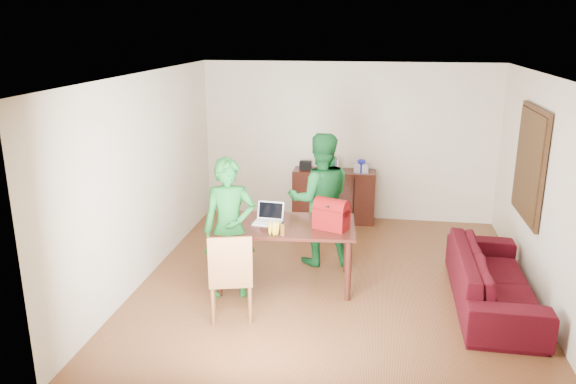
% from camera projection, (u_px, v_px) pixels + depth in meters
% --- Properties ---
extents(room, '(5.20, 5.70, 2.90)m').
position_uv_depth(room, '(337.00, 185.00, 7.15)').
color(room, '#411E10').
rests_on(room, ground).
extents(table, '(1.83, 1.13, 0.83)m').
position_uv_depth(table, '(286.00, 232.00, 7.21)').
color(table, black).
rests_on(table, ground).
extents(chair, '(0.59, 0.57, 1.07)m').
position_uv_depth(chair, '(231.00, 293.00, 6.46)').
color(chair, brown).
rests_on(chair, ground).
extents(person_near, '(0.73, 0.57, 1.76)m').
position_uv_depth(person_near, '(230.00, 228.00, 6.87)').
color(person_near, '#166322').
rests_on(person_near, ground).
extents(person_far, '(1.05, 0.90, 1.88)m').
position_uv_depth(person_far, '(320.00, 199.00, 7.83)').
color(person_far, '#135623').
rests_on(person_far, ground).
extents(laptop, '(0.37, 0.27, 0.25)m').
position_uv_depth(laptop, '(268.00, 220.00, 7.19)').
color(laptop, white).
rests_on(laptop, table).
extents(bananas, '(0.20, 0.16, 0.07)m').
position_uv_depth(bananas, '(274.00, 232.00, 6.80)').
color(bananas, yellow).
rests_on(bananas, table).
extents(bottle, '(0.07, 0.07, 0.17)m').
position_uv_depth(bottle, '(283.00, 229.00, 6.77)').
color(bottle, brown).
rests_on(bottle, table).
extents(red_bag, '(0.48, 0.38, 0.31)m').
position_uv_depth(red_bag, '(331.00, 217.00, 6.98)').
color(red_bag, maroon).
rests_on(red_bag, table).
extents(sofa, '(0.92, 2.28, 0.66)m').
position_uv_depth(sofa, '(493.00, 279.00, 6.77)').
color(sofa, '#370709').
rests_on(sofa, ground).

